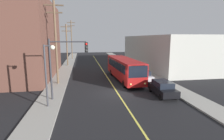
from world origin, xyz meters
name	(u,v)px	position (x,y,z in m)	size (l,w,h in m)	color
ground_plane	(117,92)	(0.00, 0.00, 0.00)	(120.00, 120.00, 0.00)	black
sidewalk_left	(62,76)	(-7.25, 10.00, 0.07)	(2.50, 90.00, 0.15)	gray
sidewalk_right	(146,73)	(7.25, 10.00, 0.07)	(2.50, 90.00, 0.15)	gray
lane_stripe_center	(102,70)	(0.00, 15.00, 0.01)	(0.16, 60.00, 0.01)	#D8CC4C
building_left_brick	(20,40)	(-13.49, 11.15, 5.95)	(10.00, 18.07, 11.91)	brown
building_right_warehouse	(165,51)	(14.49, 17.68, 3.37)	(12.00, 26.94, 6.73)	#B2B2A8
city_bus	(124,68)	(2.20, 5.99, 1.82)	(3.10, 12.24, 3.20)	maroon
parked_car_black	(162,88)	(4.66, -1.87, 0.84)	(1.91, 4.44, 1.62)	black
parked_car_silver	(143,75)	(4.74, 4.77, 0.84)	(1.82, 4.40, 1.62)	#B7B7BC
utility_pole_near	(56,39)	(-7.22, 4.90, 6.03)	(2.40, 0.28, 10.74)	brown
utility_pole_mid	(67,43)	(-7.18, 21.32, 5.18)	(2.40, 0.28, 9.10)	brown
utility_pole_far	(72,38)	(-6.87, 34.92, 6.26)	(2.40, 0.28, 11.17)	brown
traffic_signal_left_corner	(66,58)	(-5.41, -1.60, 4.30)	(3.75, 0.48, 6.00)	#2D2D33
street_lamp_left	(48,67)	(-6.83, -3.47, 3.74)	(0.98, 0.40, 5.50)	#38383D
fire_hydrant	(149,73)	(6.85, 7.65, 0.58)	(0.44, 0.26, 0.84)	red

